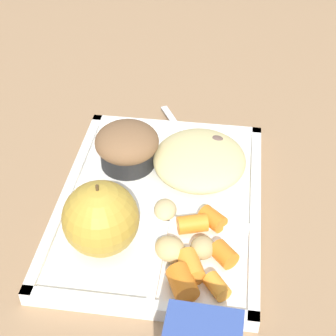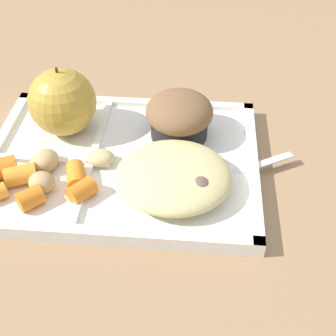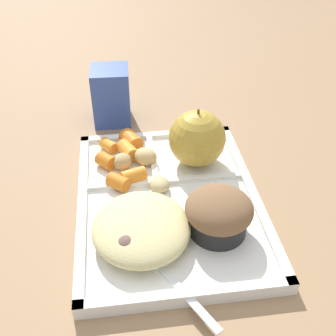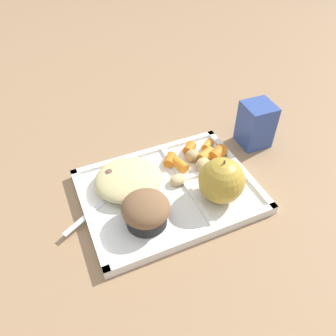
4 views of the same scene
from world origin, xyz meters
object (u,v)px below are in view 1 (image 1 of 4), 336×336
(plastic_fork, at_px, (185,138))
(bran_muffin, at_px, (127,146))
(lunch_tray, at_px, (160,204))
(green_apple, at_px, (101,219))

(plastic_fork, bearing_deg, bran_muffin, 133.13)
(lunch_tray, relative_size, green_apple, 3.59)
(lunch_tray, height_order, bran_muffin, bran_muffin)
(plastic_fork, bearing_deg, green_apple, 161.83)
(lunch_tray, relative_size, bran_muffin, 3.89)
(green_apple, distance_m, bran_muffin, 0.15)
(green_apple, relative_size, bran_muffin, 1.09)
(lunch_tray, bearing_deg, green_apple, 146.22)
(green_apple, bearing_deg, bran_muffin, 0.00)
(green_apple, bearing_deg, lunch_tray, -33.78)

